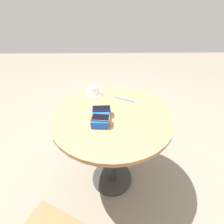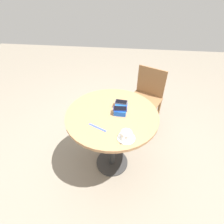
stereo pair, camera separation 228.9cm
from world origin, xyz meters
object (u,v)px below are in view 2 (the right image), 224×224
object	(u,v)px
lanyard_strap	(97,127)
coffee_cup	(126,135)
phone_navy	(120,109)
chair_near_window	(145,98)
phone_gray	(121,102)
saucer	(126,138)
phone_box	(121,108)
round_table	(112,124)

from	to	relation	value
lanyard_strap	coffee_cup	bearing A→B (deg)	68.71
phone_navy	chair_near_window	bearing A→B (deg)	158.47
coffee_cup	lanyard_strap	world-z (taller)	coffee_cup
phone_gray	lanyard_strap	world-z (taller)	phone_gray
saucer	coffee_cup	size ratio (longest dim) A/B	1.23
phone_box	chair_near_window	xyz separation A→B (m)	(-0.72, 0.30, -0.36)
saucer	coffee_cup	world-z (taller)	coffee_cup
coffee_cup	phone_navy	bearing A→B (deg)	-166.72
phone_box	phone_navy	distance (m)	0.06
chair_near_window	phone_box	bearing A→B (deg)	-22.66
round_table	phone_navy	distance (m)	0.21
phone_box	chair_near_window	distance (m)	0.85
chair_near_window	round_table	bearing A→B (deg)	-25.83
round_table	lanyard_strap	xyz separation A→B (m)	(0.20, -0.10, 0.14)
round_table	coffee_cup	distance (m)	0.37
phone_gray	phone_navy	size ratio (longest dim) A/B	0.98
phone_box	phone_gray	size ratio (longest dim) A/B	1.60
round_table	coffee_cup	world-z (taller)	coffee_cup
phone_box	chair_near_window	size ratio (longest dim) A/B	0.24
phone_navy	saucer	world-z (taller)	phone_navy
saucer	phone_box	bearing A→B (deg)	-169.14
phone_box	lanyard_strap	xyz separation A→B (m)	(0.26, -0.18, -0.02)
phone_navy	coffee_cup	distance (m)	0.32
phone_navy	round_table	bearing A→B (deg)	-81.65
saucer	coffee_cup	distance (m)	0.04
phone_gray	saucer	bearing A→B (deg)	9.81
saucer	chair_near_window	distance (m)	1.15
saucer	coffee_cup	bearing A→B (deg)	-18.99
phone_gray	coffee_cup	distance (m)	0.42
chair_near_window	saucer	bearing A→B (deg)	-12.07
saucer	lanyard_strap	world-z (taller)	saucer
phone_navy	chair_near_window	size ratio (longest dim) A/B	0.15
phone_navy	phone_box	bearing A→B (deg)	175.02
phone_box	lanyard_strap	distance (m)	0.32
saucer	chair_near_window	size ratio (longest dim) A/B	0.17
round_table	lanyard_strap	distance (m)	0.26
phone_box	lanyard_strap	bearing A→B (deg)	-34.60
lanyard_strap	saucer	bearing A→B (deg)	69.25
saucer	lanyard_strap	distance (m)	0.27
coffee_cup	chair_near_window	bearing A→B (deg)	167.91
phone_navy	lanyard_strap	xyz separation A→B (m)	(0.21, -0.18, -0.06)
phone_navy	lanyard_strap	distance (m)	0.28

